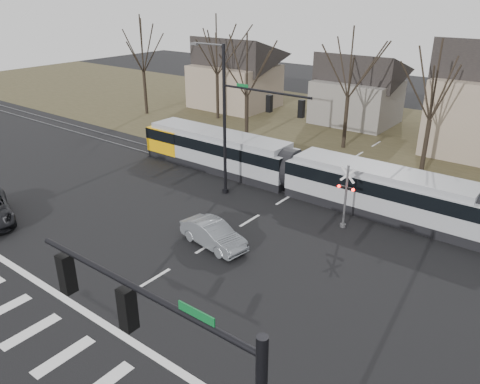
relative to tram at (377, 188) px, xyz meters
The scene contains 13 objects.
ground 17.05m from the tram, 109.51° to the right, with size 140.00×140.00×0.00m, color black.
grass_verge 17.05m from the tram, 109.51° to the left, with size 140.00×28.00×0.01m, color #38331E.
crosswalk 20.85m from the tram, 105.83° to the right, with size 27.00×2.60×0.01m.
stop_line 18.75m from the tram, 107.67° to the right, with size 28.00×0.35×0.01m, color silver.
lane_dashes 5.90m from the tram, behind, with size 0.18×30.00×0.01m.
rail_pair 5.90m from the tram, behind, with size 90.00×1.52×0.06m.
tram is the anchor object (origin of this frame).
sedan 11.20m from the tram, 119.32° to the right, with size 4.51×2.17×1.43m, color slate.
signal_pole_far 9.69m from the tram, 156.57° to the right, with size 9.28×0.44×10.20m.
rail_crossing_signal 3.28m from the tram, 101.81° to the right, with size 1.08×0.36×4.00m.
tree_row 11.17m from the tram, 110.16° to the left, with size 59.20×7.20×10.00m.
house_a 31.48m from the tram, 144.96° to the left, with size 9.72×8.64×8.60m.
house_b 22.79m from the tram, 118.08° to the left, with size 8.64×7.56×7.65m.
Camera 1 is at (15.46, -11.12, 13.31)m, focal length 35.00 mm.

